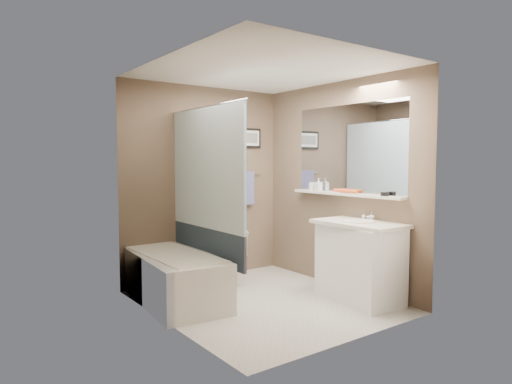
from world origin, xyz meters
TOP-DOWN VIEW (x-y plane):
  - ground at (0.00, 0.00)m, footprint 2.50×2.50m
  - ceiling at (0.00, 0.00)m, footprint 2.20×2.50m
  - wall_back at (0.00, 1.23)m, footprint 2.20×0.04m
  - wall_front at (0.00, -1.23)m, footprint 2.20×0.04m
  - wall_left at (-1.08, 0.00)m, footprint 0.04×2.50m
  - wall_right at (1.08, 0.00)m, footprint 0.04×2.50m
  - tile_surround at (-1.09, 0.50)m, footprint 0.02×1.55m
  - curtain_rod at (-0.40, 0.50)m, footprint 0.02×1.55m
  - curtain_upper at (-0.40, 0.50)m, footprint 0.03×1.45m
  - curtain_lower at (-0.40, 0.50)m, footprint 0.03×1.45m
  - mirror at (1.09, -0.15)m, footprint 0.02×1.60m
  - shelf at (1.04, -0.15)m, footprint 0.12×1.60m
  - towel_bar at (0.55, 1.22)m, footprint 0.60×0.02m
  - towel at (0.55, 1.20)m, footprint 0.34×0.05m
  - art_frame at (0.55, 1.23)m, footprint 0.62×0.02m
  - art_mat at (0.55, 1.22)m, footprint 0.56×0.00m
  - art_image at (0.55, 1.22)m, footprint 0.50×0.00m
  - door at (0.55, -1.24)m, footprint 0.80×0.02m
  - door_handle at (0.22, -1.19)m, footprint 0.10×0.02m
  - bathtub at (-0.75, 0.59)m, footprint 0.84×1.56m
  - tub_rim at (-0.75, 0.59)m, footprint 0.56×1.36m
  - toilet at (0.08, 0.90)m, footprint 0.55×0.75m
  - vanity at (0.85, -0.54)m, footprint 0.61×0.96m
  - countertop at (0.84, -0.54)m, footprint 0.54×0.96m
  - sink_basin at (0.83, -0.54)m, footprint 0.34×0.34m
  - faucet_spout at (1.03, -0.54)m, footprint 0.02×0.02m
  - faucet_knob at (1.03, -0.44)m, footprint 0.05×0.05m
  - candle_bowl_near at (1.04, -0.71)m, footprint 0.09×0.09m
  - hair_brush_front at (1.04, -0.22)m, footprint 0.07×0.22m
  - hair_brush_back at (1.04, -0.10)m, footprint 0.05×0.22m
  - pink_comb at (1.04, -0.02)m, footprint 0.05×0.16m
  - glass_jar at (1.04, 0.39)m, footprint 0.08×0.08m
  - soap_bottle at (1.04, 0.28)m, footprint 0.08×0.08m

SIDE VIEW (x-z plane):
  - ground at x=0.00m, z-range 0.00..0.00m
  - bathtub at x=-0.75m, z-range 0.00..0.50m
  - toilet at x=0.08m, z-range 0.00..0.68m
  - vanity at x=0.85m, z-range 0.00..0.80m
  - tub_rim at x=-0.75m, z-range 0.49..0.51m
  - curtain_lower at x=-0.40m, z-range 0.40..0.76m
  - countertop at x=0.84m, z-range 0.80..0.84m
  - sink_basin at x=0.83m, z-range 0.84..0.86m
  - faucet_knob at x=1.03m, z-range 0.84..0.90m
  - faucet_spout at x=1.03m, z-range 0.84..0.94m
  - tile_surround at x=-1.09m, z-range 0.00..2.00m
  - door at x=0.55m, z-range 0.00..2.00m
  - door_handle at x=0.22m, z-range 0.99..1.01m
  - shelf at x=1.04m, z-range 1.09..1.11m
  - pink_comb at x=1.04m, z-range 1.11..1.12m
  - towel at x=0.55m, z-range 0.90..1.34m
  - candle_bowl_near at x=1.04m, z-range 1.11..1.16m
  - hair_brush_front at x=1.04m, z-range 1.12..1.16m
  - hair_brush_back at x=1.04m, z-range 1.12..1.16m
  - glass_jar at x=1.04m, z-range 1.11..1.22m
  - soap_bottle at x=1.04m, z-range 1.11..1.27m
  - wall_back at x=0.00m, z-range 0.00..2.40m
  - wall_front at x=0.00m, z-range 0.00..2.40m
  - wall_left at x=-1.08m, z-range 0.00..2.40m
  - wall_right at x=1.08m, z-range 0.00..2.40m
  - towel_bar at x=0.55m, z-range 1.29..1.31m
  - curtain_upper at x=-0.40m, z-range 0.76..2.04m
  - mirror at x=1.09m, z-range 1.12..2.12m
  - art_frame at x=0.55m, z-range 1.65..1.91m
  - art_mat at x=0.55m, z-range 1.68..1.88m
  - art_image at x=0.55m, z-range 1.72..1.84m
  - curtain_rod at x=-0.40m, z-range 2.04..2.06m
  - ceiling at x=0.00m, z-range 2.36..2.40m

